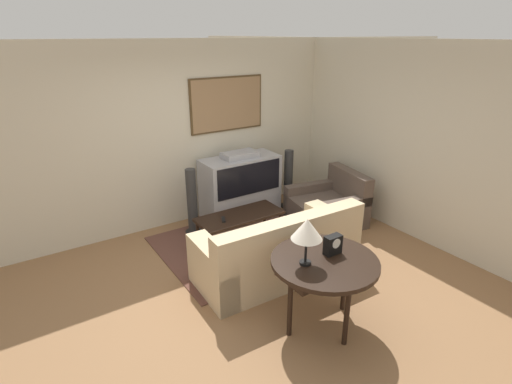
# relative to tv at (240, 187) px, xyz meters

# --- Properties ---
(ground_plane) EXTENTS (12.00, 12.00, 0.00)m
(ground_plane) POSITION_rel_tv_xyz_m (-0.87, -1.72, -0.51)
(ground_plane) COLOR #8E6642
(wall_back) EXTENTS (12.00, 0.10, 2.70)m
(wall_back) POSITION_rel_tv_xyz_m (-0.85, 0.41, 0.85)
(wall_back) COLOR beige
(wall_back) RESTS_ON ground_plane
(wall_right) EXTENTS (0.06, 12.00, 2.70)m
(wall_right) POSITION_rel_tv_xyz_m (1.76, -1.72, 0.84)
(wall_right) COLOR beige
(wall_right) RESTS_ON ground_plane
(area_rug) EXTENTS (2.22, 1.86, 0.01)m
(area_rug) POSITION_rel_tv_xyz_m (-0.45, -0.81, -0.50)
(area_rug) COLOR brown
(area_rug) RESTS_ON ground_plane
(tv) EXTENTS (1.22, 0.55, 1.08)m
(tv) POSITION_rel_tv_xyz_m (0.00, 0.00, 0.00)
(tv) COLOR #9E9EA3
(tv) RESTS_ON ground_plane
(couch) EXTENTS (1.98, 0.91, 0.87)m
(couch) POSITION_rel_tv_xyz_m (-0.50, -1.70, -0.19)
(couch) COLOR #CCB289
(couch) RESTS_ON ground_plane
(armchair) EXTENTS (1.15, 1.11, 0.80)m
(armchair) POSITION_rel_tv_xyz_m (1.04, -0.92, -0.25)
(armchair) COLOR brown
(armchair) RESTS_ON ground_plane
(coffee_table) EXTENTS (1.20, 0.50, 0.44)m
(coffee_table) POSITION_rel_tv_xyz_m (-0.48, -0.76, -0.11)
(coffee_table) COLOR black
(coffee_table) RESTS_ON ground_plane
(console_table) EXTENTS (1.04, 1.04, 0.76)m
(console_table) POSITION_rel_tv_xyz_m (-0.67, -2.65, 0.18)
(console_table) COLOR black
(console_table) RESTS_ON ground_plane
(table_lamp) EXTENTS (0.29, 0.29, 0.46)m
(table_lamp) POSITION_rel_tv_xyz_m (-0.87, -2.60, 0.61)
(table_lamp) COLOR black
(table_lamp) RESTS_ON console_table
(mantel_clock) EXTENTS (0.18, 0.10, 0.19)m
(mantel_clock) POSITION_rel_tv_xyz_m (-0.53, -2.60, 0.35)
(mantel_clock) COLOR black
(mantel_clock) RESTS_ON console_table
(remote) EXTENTS (0.11, 0.16, 0.02)m
(remote) POSITION_rel_tv_xyz_m (-0.75, -0.79, -0.05)
(remote) COLOR black
(remote) RESTS_ON coffee_table
(speaker_tower_left) EXTENTS (0.25, 0.25, 0.99)m
(speaker_tower_left) POSITION_rel_tv_xyz_m (-0.88, -0.09, -0.04)
(speaker_tower_left) COLOR black
(speaker_tower_left) RESTS_ON ground_plane
(speaker_tower_right) EXTENTS (0.25, 0.25, 0.99)m
(speaker_tower_right) POSITION_rel_tv_xyz_m (0.88, -0.09, -0.04)
(speaker_tower_right) COLOR black
(speaker_tower_right) RESTS_ON ground_plane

